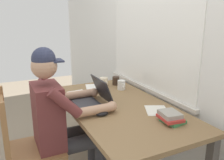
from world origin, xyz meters
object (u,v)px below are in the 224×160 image
object	(u,v)px
desk	(118,114)
coffee_mug_dark	(116,81)
coffee_mug_white	(121,85)
book_stack_main	(171,117)
seated_person	(61,116)
coffee_mug_spare	(104,82)
computer_mouse	(102,114)
laptop	(92,98)
wooden_chair	(27,149)

from	to	relation	value
desk	coffee_mug_dark	xyz separation A→B (m)	(-0.55, 0.26, 0.13)
coffee_mug_white	book_stack_main	size ratio (longest dim) A/B	0.64
seated_person	coffee_mug_spare	size ratio (longest dim) A/B	10.06
desk	coffee_mug_white	bearing A→B (deg)	148.26
desk	coffee_mug_spare	distance (m)	0.57
computer_mouse	coffee_mug_dark	world-z (taller)	coffee_mug_dark
desk	seated_person	distance (m)	0.48
coffee_mug_white	coffee_mug_dark	world-z (taller)	coffee_mug_white
laptop	coffee_mug_spare	distance (m)	0.53
coffee_mug_white	book_stack_main	xyz separation A→B (m)	(0.84, -0.05, -0.01)
coffee_mug_spare	book_stack_main	xyz separation A→B (m)	(1.01, 0.07, -0.01)
coffee_mug_spare	book_stack_main	world-z (taller)	coffee_mug_spare
seated_person	wooden_chair	bearing A→B (deg)	-90.00
coffee_mug_spare	coffee_mug_dark	bearing A→B (deg)	91.39
wooden_chair	book_stack_main	world-z (taller)	wooden_chair
desk	computer_mouse	size ratio (longest dim) A/B	15.10
wooden_chair	coffee_mug_spare	bearing A→B (deg)	118.78
wooden_chair	book_stack_main	xyz separation A→B (m)	(0.53, 0.93, 0.30)
laptop	coffee_mug_dark	world-z (taller)	laptop
coffee_mug_white	coffee_mug_dark	bearing A→B (deg)	171.47
wooden_chair	computer_mouse	xyz separation A→B (m)	(0.22, 0.54, 0.28)
desk	laptop	distance (m)	0.26
computer_mouse	coffee_mug_white	world-z (taller)	coffee_mug_white
wooden_chair	laptop	size ratio (longest dim) A/B	2.82
seated_person	coffee_mug_dark	distance (m)	0.88
book_stack_main	seated_person	bearing A→B (deg)	-129.25
desk	coffee_mug_dark	bearing A→B (deg)	154.94
wooden_chair	seated_person	bearing A→B (deg)	90.00
computer_mouse	coffee_mug_white	size ratio (longest dim) A/B	0.85
laptop	coffee_mug_spare	world-z (taller)	laptop
coffee_mug_dark	computer_mouse	bearing A→B (deg)	-34.09
book_stack_main	coffee_mug_spare	bearing A→B (deg)	-176.16
wooden_chair	coffee_mug_spare	distance (m)	1.04
wooden_chair	coffee_mug_spare	size ratio (longest dim) A/B	7.58
seated_person	wooden_chair	xyz separation A→B (m)	(0.00, -0.28, -0.22)
coffee_mug_dark	coffee_mug_white	bearing A→B (deg)	-8.53
coffee_mug_white	desk	bearing A→B (deg)	-31.74
book_stack_main	coffee_mug_white	bearing A→B (deg)	176.44
wooden_chair	computer_mouse	bearing A→B (deg)	68.04
laptop	book_stack_main	world-z (taller)	laptop
coffee_mug_spare	laptop	bearing A→B (deg)	-34.98
coffee_mug_dark	coffee_mug_spare	bearing A→B (deg)	-88.61
computer_mouse	coffee_mug_spare	distance (m)	0.77
coffee_mug_spare	computer_mouse	bearing A→B (deg)	-25.15
wooden_chair	laptop	bearing A→B (deg)	94.42
desk	laptop	bearing A→B (deg)	-120.27
desk	computer_mouse	world-z (taller)	computer_mouse
desk	coffee_mug_spare	size ratio (longest dim) A/B	12.30
book_stack_main	wooden_chair	bearing A→B (deg)	-119.76
wooden_chair	computer_mouse	distance (m)	0.65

